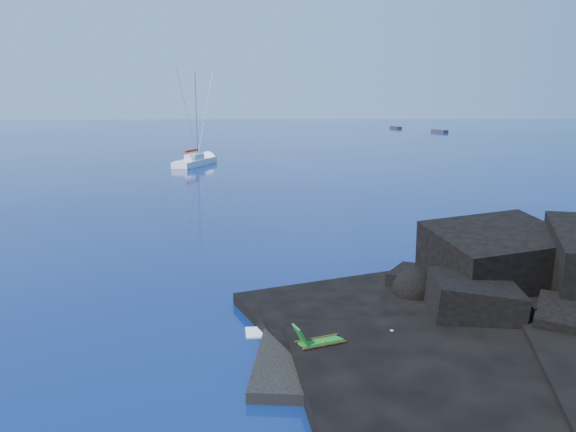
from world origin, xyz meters
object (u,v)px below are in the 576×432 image
Objects in this scene: distant_boat_a at (396,129)px; distant_boat_b at (439,132)px; sailboat at (196,165)px; deck_chair at (321,336)px; marker_cone at (323,347)px; sunbather at (379,335)px.

distant_boat_b is (6.98, -16.35, 0.00)m from distant_boat_a.
sailboat reaches higher than distant_boat_b.
sailboat is 91.80m from distant_boat_a.
deck_chair is 0.33× the size of distant_boat_b.
marker_cone is at bearing -119.40° from distant_boat_a.
sunbather is 3.85× the size of marker_cone.
marker_cone is 0.11× the size of distant_boat_b.
marker_cone reaches higher than distant_boat_a.
sailboat is 7.29× the size of deck_chair.
deck_chair is 0.36× the size of distant_boat_a.
distant_boat_b is (36.93, 117.30, -0.53)m from sunbather.
sailboat reaches higher than distant_boat_a.
sailboat is 2.42× the size of distant_boat_b.
deck_chair is (10.83, -53.19, 0.89)m from sailboat.
distant_boat_a is at bearing 57.24° from sunbather.
distant_boat_b is (38.89, 118.25, -0.60)m from marker_cone.
sailboat reaches higher than marker_cone.
marker_cone is at bearing -174.22° from sunbather.
marker_cone is (-1.96, -0.95, 0.07)m from sunbather.
sailboat is at bearing -133.86° from distant_boat_a.
marker_cone is 0.12× the size of distant_boat_a.
deck_chair is 138.16m from distant_boat_a.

